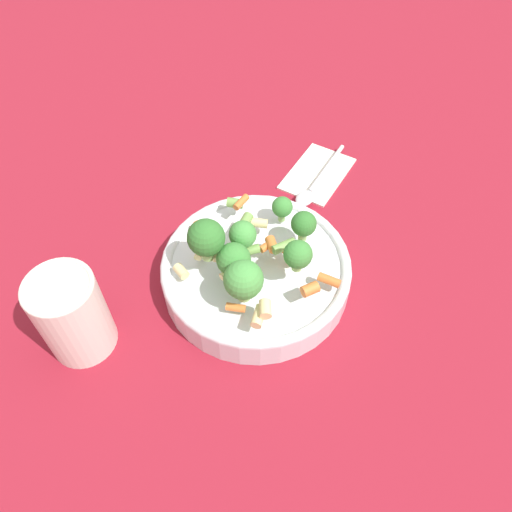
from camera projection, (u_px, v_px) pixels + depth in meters
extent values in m
plane|color=maroon|center=(256.00, 282.00, 0.67)|extent=(3.00, 3.00, 0.00)
cylinder|color=silver|center=(256.00, 273.00, 0.66)|extent=(0.25, 0.25, 0.04)
torus|color=silver|center=(256.00, 264.00, 0.64)|extent=(0.25, 0.25, 0.01)
cylinder|color=#8CB766|center=(282.00, 216.00, 0.68)|extent=(0.01, 0.01, 0.01)
sphere|color=#3D8438|center=(282.00, 207.00, 0.66)|extent=(0.03, 0.03, 0.03)
cylinder|color=#8CB766|center=(208.00, 253.00, 0.60)|extent=(0.02, 0.02, 0.02)
sphere|color=#33722D|center=(206.00, 238.00, 0.58)|extent=(0.05, 0.05, 0.05)
cylinder|color=#8CB766|center=(242.00, 247.00, 0.63)|extent=(0.01, 0.01, 0.02)
sphere|color=#479342|center=(242.00, 235.00, 0.61)|extent=(0.03, 0.03, 0.03)
cylinder|color=#8CB766|center=(303.00, 235.00, 0.64)|extent=(0.01, 0.01, 0.01)
sphere|color=#33722D|center=(304.00, 224.00, 0.63)|extent=(0.03, 0.03, 0.03)
cylinder|color=#8CB766|center=(297.00, 265.00, 0.60)|extent=(0.01, 0.01, 0.01)
sphere|color=#3D8438|center=(298.00, 254.00, 0.58)|extent=(0.03, 0.03, 0.03)
cylinder|color=#8CB766|center=(244.00, 293.00, 0.58)|extent=(0.02, 0.02, 0.01)
sphere|color=#479342|center=(243.00, 280.00, 0.56)|extent=(0.05, 0.05, 0.05)
cylinder|color=#8CB766|center=(234.00, 272.00, 0.61)|extent=(0.01, 0.01, 0.02)
sphere|color=#3D8438|center=(234.00, 260.00, 0.59)|extent=(0.04, 0.04, 0.04)
cylinder|color=beige|center=(265.00, 309.00, 0.56)|extent=(0.02, 0.02, 0.01)
cylinder|color=orange|center=(310.00, 289.00, 0.58)|extent=(0.02, 0.02, 0.01)
cylinder|color=orange|center=(199.00, 232.00, 0.66)|extent=(0.03, 0.03, 0.01)
cylinder|color=orange|center=(267.00, 246.00, 0.63)|extent=(0.02, 0.02, 0.01)
cylinder|color=orange|center=(329.00, 280.00, 0.61)|extent=(0.01, 0.03, 0.01)
cylinder|color=beige|center=(259.00, 316.00, 0.56)|extent=(0.03, 0.02, 0.01)
cylinder|color=orange|center=(272.00, 244.00, 0.63)|extent=(0.02, 0.02, 0.01)
cylinder|color=beige|center=(221.00, 259.00, 0.61)|extent=(0.02, 0.02, 0.01)
cylinder|color=#729E4C|center=(235.00, 203.00, 0.68)|extent=(0.02, 0.02, 0.01)
cylinder|color=orange|center=(241.00, 202.00, 0.67)|extent=(0.03, 0.01, 0.01)
cylinder|color=#729E4C|center=(284.00, 246.00, 0.62)|extent=(0.03, 0.03, 0.01)
cylinder|color=orange|center=(236.00, 308.00, 0.59)|extent=(0.02, 0.02, 0.01)
cylinder|color=beige|center=(231.00, 271.00, 0.59)|extent=(0.03, 0.02, 0.01)
cylinder|color=orange|center=(291.00, 255.00, 0.63)|extent=(0.02, 0.03, 0.01)
cylinder|color=#729E4C|center=(249.00, 252.00, 0.63)|extent=(0.03, 0.02, 0.01)
cylinder|color=beige|center=(181.00, 271.00, 0.62)|extent=(0.02, 0.02, 0.01)
cylinder|color=#729E4C|center=(245.00, 223.00, 0.65)|extent=(0.03, 0.02, 0.01)
cylinder|color=beige|center=(258.00, 223.00, 0.66)|extent=(0.02, 0.03, 0.01)
cylinder|color=beige|center=(201.00, 250.00, 0.64)|extent=(0.03, 0.02, 0.01)
cylinder|color=silver|center=(72.00, 315.00, 0.57)|extent=(0.08, 0.08, 0.11)
torus|color=silver|center=(57.00, 287.00, 0.53)|extent=(0.08, 0.08, 0.01)
cube|color=white|center=(318.00, 173.00, 0.80)|extent=(0.13, 0.08, 0.01)
cylinder|color=silver|center=(327.00, 168.00, 0.80)|extent=(0.12, 0.01, 0.01)
ellipsoid|color=silver|center=(305.00, 198.00, 0.76)|extent=(0.04, 0.03, 0.01)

